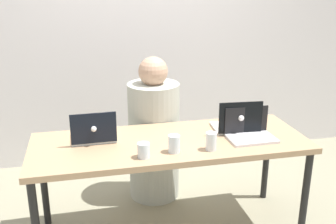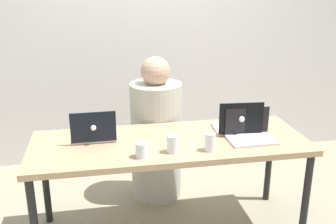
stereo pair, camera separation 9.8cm
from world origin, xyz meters
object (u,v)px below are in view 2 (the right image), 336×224
laptop_back_right (237,125)px  water_glass_right (210,143)px  water_glass_center (172,145)px  person_at_center (156,136)px  laptop_front_right (250,133)px  laptop_back_left (94,133)px  water_glass_left (142,151)px

laptop_back_right → water_glass_right: laptop_back_right is taller
water_glass_right → water_glass_center: 0.24m
person_at_center → laptop_front_right: bearing=120.0°
person_at_center → laptop_front_right: (0.55, -0.63, 0.24)m
person_at_center → laptop_back_left: person_at_center is taller
laptop_front_right → water_glass_center: (-0.56, -0.11, 0.00)m
laptop_back_left → water_glass_left: (0.29, -0.33, -0.01)m
laptop_back_right → water_glass_center: (-0.52, -0.26, -0.00)m
person_at_center → laptop_back_right: (0.51, -0.48, 0.25)m
laptop_back_right → laptop_front_right: size_ratio=1.03×
water_glass_right → water_glass_center: (-0.24, 0.02, -0.00)m
laptop_front_right → water_glass_left: (-0.76, -0.15, -0.00)m
person_at_center → water_glass_left: (-0.21, -0.78, 0.23)m
person_at_center → water_glass_center: size_ratio=10.59×
laptop_back_left → water_glass_center: 0.57m
laptop_front_right → water_glass_left: size_ratio=3.38×
water_glass_center → laptop_back_right: bearing=26.6°
water_glass_right → water_glass_center: bearing=175.8°
laptop_back_left → laptop_back_right: bearing=177.3°
water_glass_center → water_glass_left: bearing=-169.8°
water_glass_right → person_at_center: bearing=106.7°
person_at_center → water_glass_center: 0.78m
laptop_front_right → water_glass_left: 0.77m
laptop_front_right → water_glass_right: 0.35m
laptop_front_right → water_glass_right: size_ratio=2.72×
person_at_center → water_glass_left: person_at_center is taller
water_glass_center → laptop_back_left: bearing=148.9°
laptop_back_left → laptop_back_right: size_ratio=0.91×
person_at_center → water_glass_left: bearing=64.1°
laptop_back_right → laptop_front_right: laptop_back_right is taller
laptop_back_right → water_glass_center: size_ratio=2.91×
person_at_center → laptop_back_left: (-0.49, -0.45, 0.24)m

